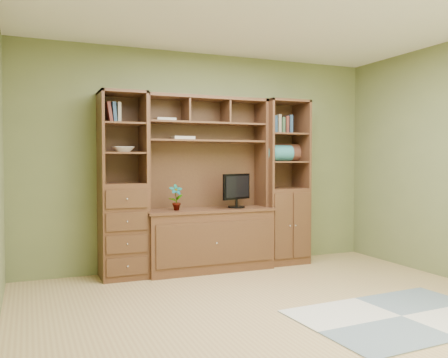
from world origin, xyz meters
name	(u,v)px	position (x,y,z in m)	size (l,w,h in m)	color
room	(287,160)	(0.00, 0.00, 1.30)	(4.60, 4.10, 2.64)	tan
center_hutch	(209,184)	(-0.05, 1.73, 1.02)	(1.54, 0.53, 2.05)	#502F1C
left_tower	(123,185)	(-1.05, 1.77, 1.02)	(0.50, 0.45, 2.05)	#502F1C
right_tower	(283,182)	(0.97, 1.77, 1.02)	(0.55, 0.45, 2.05)	#502F1C
rug	(402,316)	(0.83, -0.46, 0.01)	(1.70, 1.13, 0.01)	#9BA1A1
monitor	(236,184)	(0.29, 1.70, 1.01)	(0.46, 0.20, 0.56)	black
orchid	(176,197)	(-0.46, 1.70, 0.88)	(0.16, 0.11, 0.30)	#A74F38
magazines	(183,138)	(-0.34, 1.82, 1.56)	(0.25, 0.18, 0.04)	beige
bowl	(123,149)	(-1.04, 1.77, 1.42)	(0.24, 0.24, 0.06)	white
blanket_teal	(278,153)	(0.87, 1.73, 1.39)	(0.34, 0.20, 0.20)	#2D7578
blanket_red	(283,152)	(1.01, 1.85, 1.40)	(0.40, 0.22, 0.22)	brown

